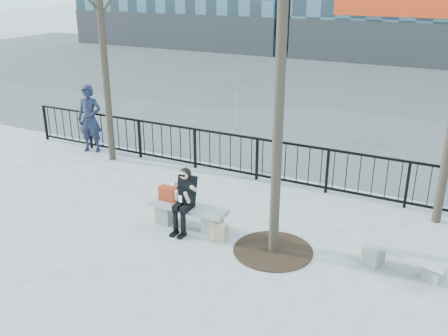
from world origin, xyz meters
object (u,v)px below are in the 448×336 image
at_px(bench_main, 189,214).
at_px(bench_second, 404,258).
at_px(seated_woman, 184,200).
at_px(standing_man, 90,119).

height_order(bench_main, bench_second, bench_main).
xyz_separation_m(bench_second, seated_woman, (-4.17, -0.45, 0.39)).
height_order(bench_second, seated_woman, seated_woman).
distance_m(bench_main, bench_second, 4.18).
distance_m(bench_second, standing_man, 9.52).
distance_m(seated_woman, standing_man, 5.80).
bearing_deg(bench_main, bench_second, 3.94).
distance_m(bench_main, seated_woman, 0.40).
relative_size(bench_second, seated_woman, 1.14).
distance_m(bench_second, seated_woman, 4.21).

